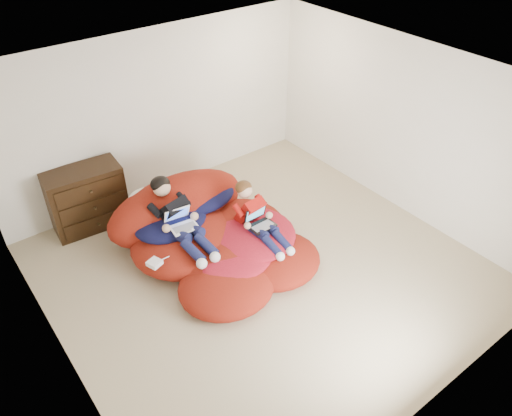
{
  "coord_description": "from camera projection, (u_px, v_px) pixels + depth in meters",
  "views": [
    {
      "loc": [
        -2.94,
        -3.71,
        4.47
      ],
      "look_at": [
        0.17,
        0.36,
        0.7
      ],
      "focal_mm": 35.0,
      "sensor_mm": 36.0,
      "label": 1
    }
  ],
  "objects": [
    {
      "name": "power_adapter",
      "position": [
        155.0,
        263.0,
        5.94
      ],
      "size": [
        0.19,
        0.19,
        0.06
      ],
      "primitive_type": "cube",
      "rotation": [
        0.0,
        0.0,
        0.32
      ],
      "color": "white",
      "rests_on": "beanbag_pile"
    },
    {
      "name": "laptop_white",
      "position": [
        181.0,
        221.0,
        6.25
      ],
      "size": [
        0.36,
        0.37,
        0.23
      ],
      "color": "white",
      "rests_on": "older_boy"
    },
    {
      "name": "cream_pillow",
      "position": [
        144.0,
        199.0,
        6.67
      ],
      "size": [
        0.48,
        0.3,
        0.3
      ],
      "primitive_type": "ellipsoid",
      "color": "white",
      "rests_on": "beanbag_pile"
    },
    {
      "name": "beanbag_pile",
      "position": [
        210.0,
        235.0,
        6.6
      ],
      "size": [
        2.23,
        2.43,
        0.91
      ],
      "color": "maroon",
      "rests_on": "ground"
    },
    {
      "name": "laptop_black",
      "position": [
        259.0,
        220.0,
        6.38
      ],
      "size": [
        0.34,
        0.3,
        0.24
      ],
      "color": "black",
      "rests_on": "younger_boy"
    },
    {
      "name": "older_boy",
      "position": [
        176.0,
        215.0,
        6.3
      ],
      "size": [
        0.42,
        1.26,
        0.7
      ],
      "color": "black",
      "rests_on": "beanbag_pile"
    },
    {
      "name": "dresser",
      "position": [
        87.0,
        199.0,
        6.95
      ],
      "size": [
        1.06,
        0.61,
        0.92
      ],
      "color": "black",
      "rests_on": "ground"
    },
    {
      "name": "younger_boy",
      "position": [
        256.0,
        214.0,
        6.4
      ],
      "size": [
        0.32,
        1.03,
        0.67
      ],
      "color": "red",
      "rests_on": "beanbag_pile"
    },
    {
      "name": "room_shell",
      "position": [
        262.0,
        256.0,
        6.34
      ],
      "size": [
        5.1,
        5.1,
        2.77
      ],
      "color": "tan",
      "rests_on": "ground"
    }
  ]
}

